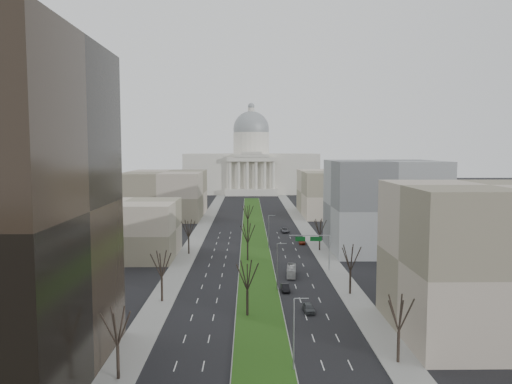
{
  "coord_description": "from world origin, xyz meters",
  "views": [
    {
      "loc": [
        -1.82,
        -38.94,
        27.24
      ],
      "look_at": [
        0.53,
        113.05,
        13.9
      ],
      "focal_mm": 35.0,
      "sensor_mm": 36.0,
      "label": 1
    }
  ],
  "objects": [
    {
      "name": "tree_left_mid",
      "position": [
        -17.2,
        48.0,
        7.0
      ],
      "size": [
        5.4,
        5.4,
        9.72
      ],
      "color": "black",
      "rests_on": "ground"
    },
    {
      "name": "building_tan_right",
      "position": [
        33.0,
        32.0,
        11.0
      ],
      "size": [
        26.0,
        24.0,
        22.0
      ],
      "primitive_type": "cube",
      "color": "gray",
      "rests_on": "ground"
    },
    {
      "name": "tree_median_c",
      "position": [
        -2.0,
        120.0,
        7.0
      ],
      "size": [
        5.4,
        5.4,
        9.72
      ],
      "color": "black",
      "rests_on": "ground"
    },
    {
      "name": "car_red",
      "position": [
        13.5,
        101.35,
        0.64
      ],
      "size": [
        2.06,
        4.53,
        1.29
      ],
      "primitive_type": "imported",
      "rotation": [
        0.0,
        0.0,
        -0.06
      ],
      "color": "maroon",
      "rests_on": "ground"
    },
    {
      "name": "car_grey_near",
      "position": [
        8.2,
        41.98,
        0.73
      ],
      "size": [
        1.95,
        4.36,
        1.45
      ],
      "primitive_type": "imported",
      "rotation": [
        0.0,
        0.0,
        0.05
      ],
      "color": "#464A4D",
      "rests_on": "ground"
    },
    {
      "name": "tree_median_b",
      "position": [
        -2.0,
        80.0,
        7.0
      ],
      "size": [
        5.4,
        5.4,
        9.72
      ],
      "color": "black",
      "rests_on": "ground"
    },
    {
      "name": "streetlamp_median_c",
      "position": [
        3.76,
        95.0,
        4.81
      ],
      "size": [
        1.9,
        0.2,
        9.16
      ],
      "color": "gray",
      "rests_on": "ground"
    },
    {
      "name": "tree_left_near",
      "position": [
        -17.2,
        18.0,
        6.61
      ],
      "size": [
        5.1,
        5.1,
        9.18
      ],
      "color": "black",
      "rests_on": "ground"
    },
    {
      "name": "tree_right_mid",
      "position": [
        17.2,
        52.0,
        7.16
      ],
      "size": [
        5.52,
        5.52,
        9.94
      ],
      "color": "black",
      "rests_on": "ground"
    },
    {
      "name": "streetlamp_median_a",
      "position": [
        3.76,
        20.0,
        4.81
      ],
      "size": [
        1.9,
        0.2,
        9.16
      ],
      "color": "gray",
      "rests_on": "ground"
    },
    {
      "name": "sidewalk_right",
      "position": [
        17.5,
        95.0,
        0.07
      ],
      "size": [
        5.0,
        330.0,
        0.15
      ],
      "primitive_type": "cube",
      "color": "gray",
      "rests_on": "ground"
    },
    {
      "name": "median",
      "position": [
        0.0,
        118.99,
        0.1
      ],
      "size": [
        8.0,
        222.03,
        0.2
      ],
      "color": "#999993",
      "rests_on": "ground"
    },
    {
      "name": "car_grey_far",
      "position": [
        10.07,
        120.97,
        0.72
      ],
      "size": [
        2.71,
        5.29,
        1.43
      ],
      "primitive_type": "imported",
      "rotation": [
        0.0,
        0.0,
        0.07
      ],
      "color": "#575860",
      "rests_on": "ground"
    },
    {
      "name": "tree_median_a",
      "position": [
        -2.0,
        40.0,
        7.0
      ],
      "size": [
        5.4,
        5.4,
        9.72
      ],
      "color": "black",
      "rests_on": "ground"
    },
    {
      "name": "tree_right_near",
      "position": [
        17.2,
        22.0,
        6.69
      ],
      "size": [
        5.16,
        5.16,
        9.29
      ],
      "color": "black",
      "rests_on": "ground"
    },
    {
      "name": "mast_arm_signs",
      "position": [
        13.49,
        70.03,
        6.11
      ],
      "size": [
        9.12,
        0.24,
        8.09
      ],
      "color": "gray",
      "rests_on": "ground"
    },
    {
      "name": "sidewalk_left",
      "position": [
        -17.5,
        95.0,
        0.07
      ],
      "size": [
        5.0,
        330.0,
        0.15
      ],
      "primitive_type": "cube",
      "color": "gray",
      "rests_on": "ground"
    },
    {
      "name": "car_black",
      "position": [
        5.2,
        54.17,
        0.68
      ],
      "size": [
        1.59,
        4.2,
        1.37
      ],
      "primitive_type": "imported",
      "rotation": [
        0.0,
        0.0,
        0.04
      ],
      "color": "black",
      "rests_on": "ground"
    },
    {
      "name": "tree_right_far",
      "position": [
        17.2,
        92.0,
        6.53
      ],
      "size": [
        5.04,
        5.04,
        9.07
      ],
      "color": "black",
      "rests_on": "ground"
    },
    {
      "name": "tree_left_far",
      "position": [
        -17.2,
        88.0,
        6.84
      ],
      "size": [
        5.28,
        5.28,
        9.5
      ],
      "color": "black",
      "rests_on": "ground"
    },
    {
      "name": "box_van",
      "position": [
        7.38,
        65.68,
        1.08
      ],
      "size": [
        2.58,
        7.89,
        2.16
      ],
      "primitive_type": "imported",
      "rotation": [
        0.0,
        0.0,
        -0.1
      ],
      "color": "silver",
      "rests_on": "ground"
    },
    {
      "name": "building_far_left",
      "position": [
        -35.0,
        160.0,
        9.0
      ],
      "size": [
        30.0,
        40.0,
        18.0
      ],
      "primitive_type": "cube",
      "color": "gray",
      "rests_on": "ground"
    },
    {
      "name": "building_grey_right",
      "position": [
        34.0,
        92.0,
        12.0
      ],
      "size": [
        28.0,
        26.0,
        24.0
      ],
      "primitive_type": "cube",
      "color": "slate",
      "rests_on": "ground"
    },
    {
      "name": "ground",
      "position": [
        0.0,
        120.0,
        0.0
      ],
      "size": [
        600.0,
        600.0,
        0.0
      ],
      "primitive_type": "plane",
      "color": "black",
      "rests_on": "ground"
    },
    {
      "name": "building_far_right",
      "position": [
        35.0,
        165.0,
        9.0
      ],
      "size": [
        30.0,
        40.0,
        18.0
      ],
      "primitive_type": "cube",
      "color": "gray",
      "rests_on": "ground"
    },
    {
      "name": "streetlamp_median_b",
      "position": [
        3.76,
        55.0,
        4.81
      ],
      "size": [
        1.9,
        0.2,
        9.16
      ],
      "color": "gray",
      "rests_on": "ground"
    },
    {
      "name": "building_beige_left",
      "position": [
        -33.0,
        85.0,
        7.0
      ],
      "size": [
        26.0,
        22.0,
        14.0
      ],
      "primitive_type": "cube",
      "color": "gray",
      "rests_on": "ground"
    },
    {
      "name": "capitol",
      "position": [
        0.0,
        269.59,
        16.31
      ],
      "size": [
        80.0,
        46.0,
        55.0
      ],
      "color": "beige",
      "rests_on": "ground"
    }
  ]
}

